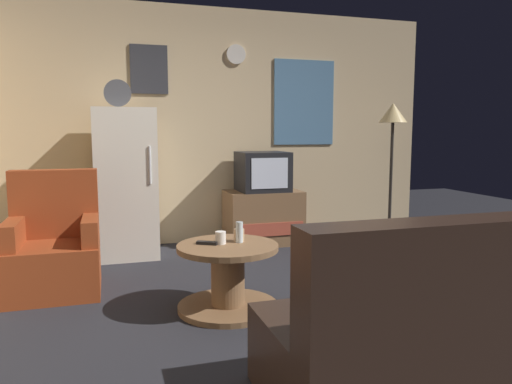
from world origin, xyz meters
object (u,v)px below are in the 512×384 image
object	(u,v)px
mug_ceramic_white	(221,238)
remote_control	(207,243)
wine_glass	(239,232)
crt_tv	(263,172)
armchair	(55,250)
tv_stand	(263,217)
couch	(448,336)
standing_lamp	(393,124)
coffee_table	(228,277)
fridge	(126,183)
mug_ceramic_tan	(239,235)

from	to	relation	value
mug_ceramic_white	remote_control	distance (m)	0.10
remote_control	wine_glass	bearing A→B (deg)	29.36
crt_tv	armchair	xyz separation A→B (m)	(-2.09, -1.09, -0.49)
crt_tv	wine_glass	size ratio (longest dim) A/B	3.60
tv_stand	wine_glass	size ratio (longest dim) A/B	5.60
crt_tv	wine_glass	xyz separation A→B (m)	(-0.78, -1.87, -0.27)
crt_tv	couch	xyz separation A→B (m)	(-0.16, -3.35, -0.51)
mug_ceramic_white	remote_control	xyz separation A→B (m)	(-0.10, 0.01, -0.03)
armchair	couch	distance (m)	2.97
remote_control	couch	distance (m)	1.72
wine_glass	armchair	xyz separation A→B (m)	(-1.32, 0.77, -0.21)
tv_stand	standing_lamp	xyz separation A→B (m)	(1.45, -0.31, 1.06)
coffee_table	remote_control	bearing A→B (deg)	162.95
coffee_table	mug_ceramic_white	distance (m)	0.29
coffee_table	mug_ceramic_white	bearing A→B (deg)	145.12
fridge	remote_control	bearing A→B (deg)	-74.53
coffee_table	couch	distance (m)	1.61
remote_control	couch	world-z (taller)	couch
fridge	tv_stand	bearing A→B (deg)	4.51
tv_stand	crt_tv	xyz separation A→B (m)	(-0.01, -0.00, 0.52)
crt_tv	standing_lamp	bearing A→B (deg)	-11.93
couch	armchair	bearing A→B (deg)	130.69
coffee_table	remote_control	xyz separation A→B (m)	(-0.14, 0.04, 0.25)
remote_control	tv_stand	bearing A→B (deg)	91.53
tv_stand	armchair	xyz separation A→B (m)	(-2.10, -1.10, 0.04)
crt_tv	remote_control	size ratio (longest dim) A/B	3.60
fridge	couch	size ratio (longest dim) A/B	1.04
coffee_table	remote_control	distance (m)	0.29
mug_ceramic_white	mug_ceramic_tan	size ratio (longest dim) A/B	1.00
coffee_table	remote_control	size ratio (longest dim) A/B	4.80
tv_stand	coffee_table	xyz separation A→B (m)	(-0.88, -1.91, -0.06)
mug_ceramic_white	wine_glass	bearing A→B (deg)	3.46
coffee_table	armchair	distance (m)	1.47
mug_ceramic_tan	coffee_table	bearing A→B (deg)	-143.80
crt_tv	couch	world-z (taller)	crt_tv
armchair	crt_tv	bearing A→B (deg)	27.62
tv_stand	wine_glass	xyz separation A→B (m)	(-0.78, -1.87, 0.25)
mug_ceramic_white	couch	xyz separation A→B (m)	(0.76, -1.47, -0.21)
mug_ceramic_white	standing_lamp	bearing A→B (deg)	33.48
tv_stand	fridge	bearing A→B (deg)	-175.49
tv_stand	coffee_table	bearing A→B (deg)	-114.80
couch	mug_ceramic_white	bearing A→B (deg)	117.36
coffee_table	mug_ceramic_white	world-z (taller)	mug_ceramic_white
wine_glass	armchair	distance (m)	1.54
standing_lamp	armchair	distance (m)	3.77
coffee_table	armchair	xyz separation A→B (m)	(-1.22, 0.81, 0.10)
tv_stand	remote_control	xyz separation A→B (m)	(-1.02, -1.86, 0.19)
tv_stand	standing_lamp	size ratio (longest dim) A/B	0.53
crt_tv	standing_lamp	distance (m)	1.58
armchair	couch	xyz separation A→B (m)	(1.94, -2.25, -0.03)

